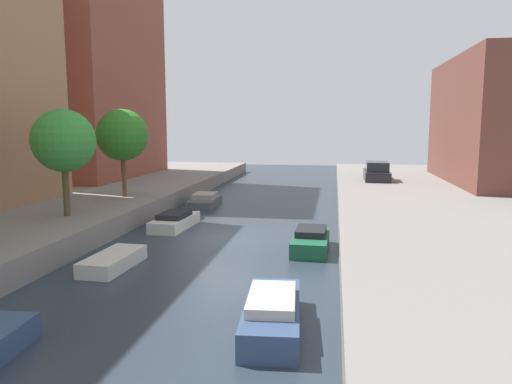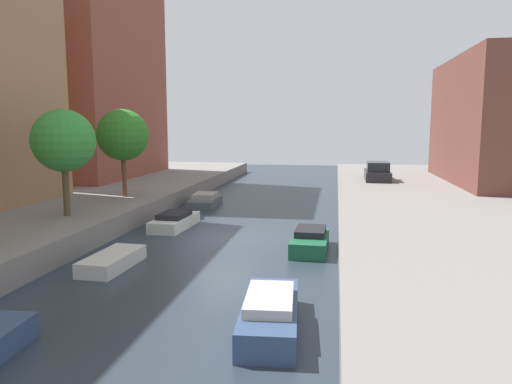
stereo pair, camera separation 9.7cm
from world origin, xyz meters
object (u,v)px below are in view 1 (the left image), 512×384
at_px(parked_car, 377,172).
at_px(moored_boat_left_3, 175,221).
at_px(moored_boat_left_4, 205,200).
at_px(moored_boat_right_1, 272,313).
at_px(street_tree_3, 122,135).
at_px(moored_boat_right_2, 311,241).
at_px(street_tree_2, 64,141).
at_px(moored_boat_left_2, 113,261).
at_px(apartment_tower_far, 76,54).

relative_size(parked_car, moored_boat_left_3, 1.22).
xyz_separation_m(moored_boat_left_3, moored_boat_left_4, (-0.30, 6.83, -0.01)).
xyz_separation_m(moored_boat_left_3, moored_boat_right_1, (6.39, -11.29, 0.06)).
height_order(street_tree_3, moored_boat_right_1, street_tree_3).
bearing_deg(moored_boat_right_2, parked_car, 77.20).
bearing_deg(moored_boat_left_4, parked_car, 34.59).
bearing_deg(street_tree_2, street_tree_3, 90.00).
distance_m(parked_car, moored_boat_right_2, 18.46).
bearing_deg(street_tree_2, parked_car, 48.60).
relative_size(moored_boat_left_4, moored_boat_right_2, 1.11).
relative_size(moored_boat_left_2, moored_boat_right_1, 0.77).
relative_size(street_tree_2, parked_car, 1.08).
xyz_separation_m(street_tree_3, parked_car, (15.27, 11.16, -2.97)).
height_order(apartment_tower_far, moored_boat_right_1, apartment_tower_far).
xyz_separation_m(apartment_tower_far, street_tree_3, (8.66, -10.79, -6.25)).
xyz_separation_m(parked_car, moored_boat_left_2, (-11.00, -21.64, -1.32)).
bearing_deg(street_tree_3, moored_boat_left_2, -67.82).
bearing_deg(apartment_tower_far, moored_boat_right_1, -52.99).
bearing_deg(moored_boat_left_3, moored_boat_left_4, 92.56).
bearing_deg(moored_boat_right_1, street_tree_2, 140.89).
height_order(apartment_tower_far, moored_boat_left_3, apartment_tower_far).
height_order(moored_boat_left_3, moored_boat_right_1, moored_boat_right_1).
xyz_separation_m(street_tree_2, moored_boat_right_2, (11.19, -0.64, -4.02)).
bearing_deg(moored_boat_right_1, moored_boat_left_2, 145.78).
distance_m(parked_car, moored_boat_right_1, 26.39).
distance_m(moored_boat_left_4, moored_boat_right_2, 12.47).
bearing_deg(apartment_tower_far, parked_car, 0.90).
height_order(moored_boat_left_3, moored_boat_left_4, moored_boat_left_4).
bearing_deg(parked_car, street_tree_2, -131.40).
bearing_deg(moored_boat_right_2, moored_boat_left_2, -152.03).
height_order(parked_car, moored_boat_right_1, parked_car).
height_order(street_tree_2, moored_boat_right_1, street_tree_2).
height_order(apartment_tower_far, street_tree_3, apartment_tower_far).
relative_size(apartment_tower_far, moored_boat_right_1, 4.86).
bearing_deg(parked_car, moored_boat_right_2, -102.80).
xyz_separation_m(apartment_tower_far, moored_boat_left_2, (12.93, -21.26, -10.54)).
relative_size(parked_car, moored_boat_right_2, 1.34).
relative_size(apartment_tower_far, moored_boat_left_3, 5.33).
relative_size(moored_boat_left_2, moored_boat_left_4, 0.83).
distance_m(parked_car, moored_boat_left_2, 24.31).
distance_m(apartment_tower_far, street_tree_3, 15.18).
distance_m(street_tree_3, moored_boat_left_4, 6.65).
bearing_deg(parked_car, street_tree_3, -143.83).
xyz_separation_m(moored_boat_right_1, moored_boat_right_2, (0.58, 7.99, -0.03)).
height_order(street_tree_2, moored_boat_left_4, street_tree_2).
relative_size(apartment_tower_far, street_tree_3, 3.88).
distance_m(moored_boat_left_3, moored_boat_left_4, 6.83).
relative_size(parked_car, moored_boat_left_2, 1.45).
bearing_deg(street_tree_3, parked_car, 36.17).
bearing_deg(moored_boat_right_1, street_tree_3, 125.66).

